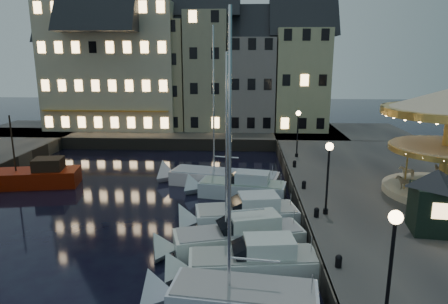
# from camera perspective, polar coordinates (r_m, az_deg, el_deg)

# --- Properties ---
(ground) EXTENTS (160.00, 160.00, 0.00)m
(ground) POSITION_cam_1_polar(r_m,az_deg,el_deg) (23.12, -3.64, -12.35)
(ground) COLOR black
(ground) RESTS_ON ground
(quay_east) EXTENTS (16.00, 56.00, 1.30)m
(quay_east) POSITION_cam_1_polar(r_m,az_deg,el_deg) (30.50, 25.10, -5.84)
(quay_east) COLOR #474442
(quay_east) RESTS_ON ground
(quay_north) EXTENTS (44.00, 12.00, 1.30)m
(quay_north) POSITION_cam_1_polar(r_m,az_deg,el_deg) (50.69, -8.97, 2.53)
(quay_north) COLOR #474442
(quay_north) RESTS_ON ground
(quaywall_e) EXTENTS (0.15, 44.00, 1.30)m
(quaywall_e) POSITION_cam_1_polar(r_m,az_deg,el_deg) (28.49, 9.93, -6.06)
(quaywall_e) COLOR #47423A
(quaywall_e) RESTS_ON ground
(quaywall_n) EXTENTS (48.00, 0.15, 1.30)m
(quaywall_n) POSITION_cam_1_polar(r_m,az_deg,el_deg) (44.53, -8.04, 1.07)
(quaywall_n) COLOR #47423A
(quaywall_n) RESTS_ON ground
(streetlamp_a) EXTENTS (0.44, 0.44, 4.17)m
(streetlamp_a) POSITION_cam_1_polar(r_m,az_deg,el_deg) (13.93, 22.86, -13.29)
(streetlamp_a) COLOR black
(streetlamp_a) RESTS_ON quay_east
(streetlamp_b) EXTENTS (0.44, 0.44, 4.17)m
(streetlamp_b) POSITION_cam_1_polar(r_m,az_deg,el_deg) (22.97, 14.66, -2.24)
(streetlamp_b) COLOR black
(streetlamp_b) RESTS_ON quay_east
(streetlamp_c) EXTENTS (0.44, 0.44, 4.17)m
(streetlamp_c) POSITION_cam_1_polar(r_m,az_deg,el_deg) (35.99, 10.50, 3.53)
(streetlamp_c) COLOR black
(streetlamp_c) RESTS_ON quay_east
(bollard_a) EXTENTS (0.30, 0.30, 0.57)m
(bollard_a) POSITION_cam_1_polar(r_m,az_deg,el_deg) (18.25, 16.06, -14.67)
(bollard_a) COLOR black
(bollard_a) RESTS_ON quay_east
(bollard_b) EXTENTS (0.30, 0.30, 0.57)m
(bollard_b) POSITION_cam_1_polar(r_m,az_deg,el_deg) (23.15, 13.08, -8.33)
(bollard_b) COLOR black
(bollard_b) RESTS_ON quay_east
(bollard_c) EXTENTS (0.30, 0.30, 0.57)m
(bollard_c) POSITION_cam_1_polar(r_m,az_deg,el_deg) (27.80, 11.35, -4.54)
(bollard_c) COLOR black
(bollard_c) RESTS_ON quay_east
(bollard_d) EXTENTS (0.30, 0.30, 0.57)m
(bollard_d) POSITION_cam_1_polar(r_m,az_deg,el_deg) (33.03, 10.04, -1.62)
(bollard_d) COLOR black
(bollard_d) RESTS_ON quay_east
(townhouse_na) EXTENTS (5.50, 8.00, 12.80)m
(townhouse_na) POSITION_cam_1_polar(r_m,az_deg,el_deg) (55.32, -20.73, 10.18)
(townhouse_na) COLOR gray
(townhouse_na) RESTS_ON quay_north
(townhouse_nb) EXTENTS (6.16, 8.00, 13.80)m
(townhouse_nb) POSITION_cam_1_polar(r_m,az_deg,el_deg) (53.37, -15.31, 11.02)
(townhouse_nb) COLOR slate
(townhouse_nb) RESTS_ON quay_north
(townhouse_nc) EXTENTS (6.82, 8.00, 14.80)m
(townhouse_nc) POSITION_cam_1_polar(r_m,az_deg,el_deg) (51.79, -8.84, 11.82)
(townhouse_nc) COLOR tan
(townhouse_nc) RESTS_ON quay_north
(townhouse_nd) EXTENTS (5.50, 8.00, 15.80)m
(townhouse_nd) POSITION_cam_1_polar(r_m,az_deg,el_deg) (50.92, -2.36, 12.51)
(townhouse_nd) COLOR gray
(townhouse_nd) RESTS_ON quay_north
(townhouse_ne) EXTENTS (6.16, 8.00, 12.80)m
(townhouse_ne) POSITION_cam_1_polar(r_m,az_deg,el_deg) (50.74, 3.91, 10.79)
(townhouse_ne) COLOR gray
(townhouse_ne) RESTS_ON quay_north
(townhouse_nf) EXTENTS (6.82, 8.00, 13.80)m
(townhouse_nf) POSITION_cam_1_polar(r_m,az_deg,el_deg) (51.15, 10.84, 11.17)
(townhouse_nf) COLOR tan
(townhouse_nf) RESTS_ON quay_north
(hotel_corner) EXTENTS (17.60, 9.00, 16.80)m
(hotel_corner) POSITION_cam_1_polar(r_m,az_deg,el_deg) (53.32, -15.36, 12.63)
(hotel_corner) COLOR #C1B79A
(hotel_corner) RESTS_ON quay_north
(motorboat_a) EXTENTS (7.00, 2.97, 11.55)m
(motorboat_a) POSITION_cam_1_polar(r_m,az_deg,el_deg) (17.14, 0.77, -20.23)
(motorboat_a) COLOR silver
(motorboat_a) RESTS_ON ground
(motorboat_b) EXTENTS (7.11, 2.76, 2.15)m
(motorboat_b) POSITION_cam_1_polar(r_m,az_deg,el_deg) (19.28, 2.95, -15.78)
(motorboat_b) COLOR silver
(motorboat_b) RESTS_ON ground
(motorboat_c) EXTENTS (7.90, 3.96, 10.52)m
(motorboat_c) POSITION_cam_1_polar(r_m,az_deg,el_deg) (21.62, 1.06, -12.25)
(motorboat_c) COLOR silver
(motorboat_c) RESTS_ON ground
(motorboat_d) EXTENTS (7.25, 3.47, 2.15)m
(motorboat_d) POSITION_cam_1_polar(r_m,az_deg,el_deg) (24.57, 2.26, -9.10)
(motorboat_d) COLOR silver
(motorboat_d) RESTS_ON ground
(motorboat_e) EXTENTS (7.37, 3.26, 2.15)m
(motorboat_e) POSITION_cam_1_polar(r_m,az_deg,el_deg) (29.53, 1.82, -5.17)
(motorboat_e) COLOR silver
(motorboat_e) RESTS_ON ground
(motorboat_f) EXTENTS (9.71, 4.44, 12.88)m
(motorboat_f) POSITION_cam_1_polar(r_m,az_deg,el_deg) (32.21, -0.96, -3.78)
(motorboat_f) COLOR silver
(motorboat_f) RESTS_ON ground
(red_fishing_boat) EXTENTS (7.74, 3.84, 5.92)m
(red_fishing_boat) POSITION_cam_1_polar(r_m,az_deg,el_deg) (35.31, -25.69, -3.31)
(red_fishing_boat) COLOR #701302
(red_fishing_boat) RESTS_ON ground
(ticket_kiosk) EXTENTS (3.22, 3.22, 3.78)m
(ticket_kiosk) POSITION_cam_1_polar(r_m,az_deg,el_deg) (22.72, 27.96, -4.81)
(ticket_kiosk) COLOR black
(ticket_kiosk) RESTS_ON quay_east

